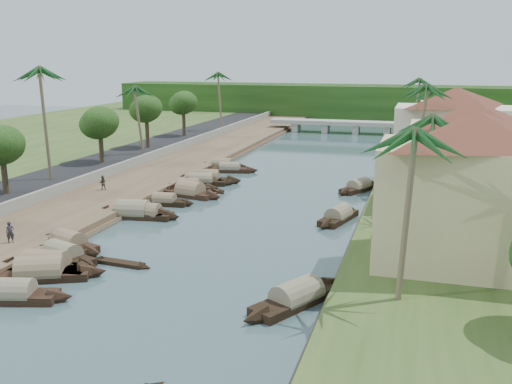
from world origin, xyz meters
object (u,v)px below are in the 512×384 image
(sampan_1, at_px, (45,268))
(sampan_0, at_px, (12,295))
(building_near, at_px, (472,188))
(bridge, at_px, (341,124))
(person_near, at_px, (10,232))

(sampan_1, bearing_deg, sampan_0, -86.52)
(building_near, bearing_deg, bridge, 104.39)
(building_near, xyz_separation_m, person_near, (-33.16, -3.95, -4.75))
(building_near, relative_size, person_near, 8.91)
(sampan_1, bearing_deg, building_near, 6.72)
(bridge, distance_m, person_near, 79.22)
(bridge, relative_size, person_near, 16.81)
(sampan_0, xyz_separation_m, person_near, (-6.14, 7.53, 1.22))
(sampan_0, distance_m, sampan_1, 4.54)
(building_near, distance_m, sampan_1, 29.36)
(bridge, relative_size, sampan_1, 3.17)
(bridge, relative_size, sampan_0, 3.54)
(bridge, height_order, sampan_0, bridge)
(sampan_0, relative_size, person_near, 4.75)
(sampan_0, xyz_separation_m, sampan_1, (-0.86, 4.45, 0.01))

